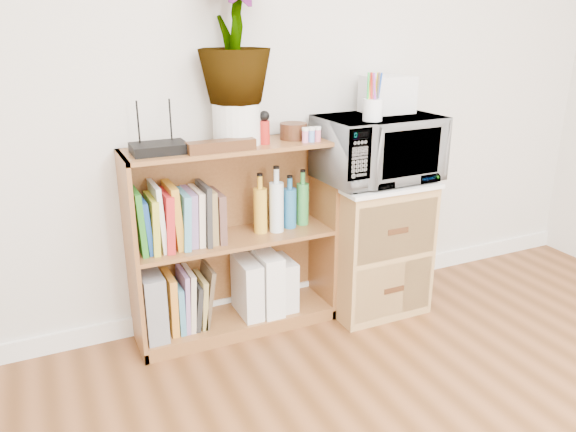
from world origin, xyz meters
TOP-DOWN VIEW (x-y plane):
  - skirting_board at (0.00, 2.24)m, footprint 4.00×0.02m
  - bookshelf at (-0.35, 2.10)m, footprint 1.00×0.30m
  - wicker_unit at (0.40, 2.02)m, footprint 0.50×0.45m
  - microwave at (0.40, 2.02)m, footprint 0.60×0.42m
  - pen_cup at (0.30, 1.92)m, footprint 0.09×0.09m
  - small_appliance at (0.50, 2.10)m, footprint 0.23×0.19m
  - router at (-0.68, 2.08)m, footprint 0.24×0.16m
  - white_bowl at (-0.54, 2.07)m, footprint 0.13×0.13m
  - plant_pot at (-0.31, 2.12)m, footprint 0.22×0.22m
  - potted_plant at (-0.31, 2.12)m, footprint 0.33×0.33m
  - trinket_box at (-0.43, 2.00)m, footprint 0.30×0.08m
  - kokeshi_doll at (-0.20, 2.06)m, footprint 0.05×0.05m
  - wooden_bowl at (-0.03, 2.11)m, footprint 0.13×0.13m
  - paint_jars at (0.02, 2.01)m, footprint 0.11×0.04m
  - file_box at (-0.77, 2.10)m, footprint 0.10×0.26m
  - magazine_holder_left at (-0.29, 2.09)m, footprint 0.09×0.24m
  - magazine_holder_mid at (-0.19, 2.09)m, footprint 0.10×0.26m
  - magazine_holder_right at (-0.09, 2.09)m, footprint 0.08×0.21m
  - cookbooks at (-0.61, 2.10)m, footprint 0.40×0.20m
  - liquor_bottles at (-0.10, 2.10)m, footprint 0.30×0.07m
  - lower_books at (-0.60, 2.10)m, footprint 0.23×0.19m

SIDE VIEW (x-z plane):
  - skirting_board at x=0.00m, z-range 0.00..0.10m
  - magazine_holder_right at x=-0.09m, z-range 0.07..0.33m
  - lower_books at x=-0.60m, z-range 0.06..0.36m
  - magazine_holder_left at x=-0.29m, z-range 0.07..0.37m
  - magazine_holder_mid at x=-0.19m, z-range 0.07..0.39m
  - file_box at x=-0.77m, z-range 0.07..0.39m
  - wicker_unit at x=0.40m, z-range 0.00..0.70m
  - bookshelf at x=-0.35m, z-range 0.00..0.95m
  - cookbooks at x=-0.61m, z-range 0.48..0.79m
  - liquor_bottles at x=-0.10m, z-range 0.48..0.80m
  - microwave at x=0.40m, z-range 0.72..1.04m
  - white_bowl at x=-0.54m, z-range 0.95..0.98m
  - router at x=-0.68m, z-range 0.95..0.99m
  - trinket_box at x=-0.43m, z-range 0.95..1.00m
  - paint_jars at x=0.02m, z-range 0.95..1.00m
  - wooden_bowl at x=-0.03m, z-range 0.95..1.03m
  - kokeshi_doll at x=-0.20m, z-range 0.95..1.06m
  - plant_pot at x=-0.31m, z-range 0.95..1.14m
  - pen_cup at x=0.30m, z-range 1.04..1.15m
  - small_appliance at x=0.50m, z-range 1.04..1.23m
  - potted_plant at x=-0.31m, z-range 1.14..1.73m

